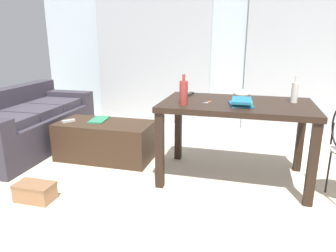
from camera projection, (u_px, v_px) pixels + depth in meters
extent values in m
plane|color=beige|center=(204.00, 184.00, 2.91)|extent=(8.20, 8.20, 0.00)
cube|color=silver|center=(229.00, 39.00, 4.51)|extent=(6.03, 0.10, 2.62)
cube|color=#B2B7BC|center=(152.00, 52.00, 4.78)|extent=(1.81, 0.03, 2.22)
cube|color=#B2B7BC|center=(314.00, 54.00, 4.20)|extent=(1.81, 0.03, 2.22)
cube|color=#38333D|center=(30.00, 132.00, 3.84)|extent=(0.88, 1.85, 0.41)
cube|color=#38333D|center=(4.00, 102.00, 3.81)|extent=(0.25, 1.83, 0.31)
cube|color=#38333D|center=(64.00, 97.00, 4.52)|extent=(0.83, 0.22, 0.17)
cube|color=#3E3944|center=(54.00, 104.00, 4.21)|extent=(0.60, 0.47, 0.10)
cube|color=#3E3944|center=(31.00, 112.00, 3.76)|extent=(0.60, 0.47, 0.10)
cube|color=#3E3944|center=(2.00, 122.00, 3.31)|extent=(0.60, 0.47, 0.10)
cube|color=#382619|center=(106.00, 140.00, 3.50)|extent=(1.06, 0.52, 0.42)
cube|color=black|center=(237.00, 105.00, 2.85)|extent=(1.36, 0.82, 0.05)
cube|color=black|center=(160.00, 151.00, 2.78)|extent=(0.07, 0.07, 0.71)
cube|color=black|center=(312.00, 165.00, 2.46)|extent=(0.07, 0.07, 0.71)
cube|color=black|center=(178.00, 129.00, 3.45)|extent=(0.07, 0.07, 0.71)
cube|color=black|center=(300.00, 138.00, 3.13)|extent=(0.07, 0.07, 0.71)
cylinder|color=black|center=(328.00, 170.00, 2.71)|extent=(0.02, 0.02, 0.43)
cylinder|color=black|center=(332.00, 134.00, 2.65)|extent=(0.02, 0.02, 0.19)
cylinder|color=beige|center=(295.00, 93.00, 2.81)|extent=(0.06, 0.06, 0.18)
cylinder|color=beige|center=(296.00, 79.00, 2.77)|extent=(0.02, 0.02, 0.06)
cylinder|color=#99332D|center=(184.00, 93.00, 2.72)|extent=(0.07, 0.07, 0.21)
cylinder|color=#99332D|center=(184.00, 78.00, 2.68)|extent=(0.03, 0.03, 0.06)
ellipsoid|color=beige|center=(241.00, 94.00, 3.03)|extent=(0.16, 0.16, 0.09)
cube|color=#1E668C|center=(241.00, 104.00, 2.72)|extent=(0.23, 0.29, 0.01)
cube|color=#2D7F56|center=(242.00, 103.00, 2.71)|extent=(0.18, 0.21, 0.02)
cube|color=#1E668C|center=(242.00, 100.00, 2.70)|extent=(0.17, 0.29, 0.02)
cube|color=#232326|center=(189.00, 94.00, 3.20)|extent=(0.07, 0.16, 0.02)
cube|color=#9EA0A5|center=(208.00, 103.00, 2.82)|extent=(0.02, 0.07, 0.00)
torus|color=orange|center=(209.00, 101.00, 2.87)|extent=(0.03, 0.03, 0.00)
cube|color=#9EA0A5|center=(206.00, 102.00, 2.83)|extent=(0.05, 0.07, 0.00)
torus|color=orange|center=(210.00, 102.00, 2.86)|extent=(0.03, 0.03, 0.00)
cube|color=#B7B7B2|center=(68.00, 121.00, 3.46)|extent=(0.12, 0.14, 0.02)
cube|color=#2D7F56|center=(99.00, 120.00, 3.53)|extent=(0.20, 0.32, 0.02)
cube|color=#996B47|center=(35.00, 193.00, 2.61)|extent=(0.31, 0.18, 0.13)
cube|color=brown|center=(34.00, 185.00, 2.59)|extent=(0.32, 0.19, 0.02)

